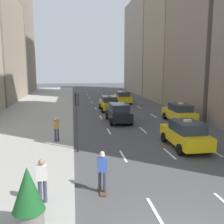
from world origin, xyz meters
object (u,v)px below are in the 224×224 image
(taxi_lead, at_px, (109,103))
(sedan_black_near, at_px, (119,113))
(taxi_second, at_px, (123,97))
(taxi_third, at_px, (186,134))
(pedestrian_far_walking, at_px, (57,128))
(taxi_fourth, at_px, (179,113))
(planter_with_shrub, at_px, (28,197))
(pedestrian_near_curb, at_px, (42,179))
(traffic_light_pole, at_px, (77,112))
(skateboarder, at_px, (102,170))

(taxi_lead, relative_size, sedan_black_near, 0.97)
(taxi_second, height_order, taxi_third, same)
(pedestrian_far_walking, bearing_deg, taxi_fourth, 26.58)
(taxi_second, height_order, taxi_fourth, same)
(pedestrian_far_walking, bearing_deg, taxi_lead, 67.71)
(taxi_second, height_order, planter_with_shrub, planter_with_shrub)
(taxi_lead, distance_m, pedestrian_far_walking, 14.00)
(taxi_fourth, xyz_separation_m, sedan_black_near, (-5.60, 0.77, 0.02))
(sedan_black_near, distance_m, pedestrian_near_curb, 15.37)
(sedan_black_near, height_order, traffic_light_pole, traffic_light_pole)
(planter_with_shrub, relative_size, pedestrian_near_curb, 1.18)
(skateboarder, bearing_deg, pedestrian_far_walking, 106.70)
(taxi_third, xyz_separation_m, skateboarder, (-5.88, -5.23, 0.08))
(skateboarder, height_order, traffic_light_pole, traffic_light_pole)
(taxi_lead, height_order, pedestrian_far_walking, taxi_lead)
(planter_with_shrub, relative_size, traffic_light_pole, 0.54)
(sedan_black_near, relative_size, pedestrian_far_walking, 2.76)
(taxi_third, relative_size, skateboarder, 2.52)
(pedestrian_near_curb, bearing_deg, sedan_black_near, 69.61)
(taxi_lead, bearing_deg, taxi_second, 64.62)
(taxi_second, distance_m, sedan_black_near, 12.93)
(pedestrian_far_walking, bearing_deg, planter_with_shrub, -91.71)
(taxi_fourth, bearing_deg, taxi_second, 101.81)
(traffic_light_pole, bearing_deg, sedan_black_near, 64.12)
(skateboarder, bearing_deg, pedestrian_near_curb, -161.77)
(taxi_second, distance_m, skateboarder, 26.93)
(taxi_second, height_order, sedan_black_near, taxi_second)
(skateboarder, distance_m, planter_with_shrub, 3.36)
(sedan_black_near, xyz_separation_m, pedestrian_far_walking, (-5.31, -6.23, 0.17))
(planter_with_shrub, height_order, pedestrian_far_walking, planter_with_shrub)
(planter_with_shrub, height_order, pedestrian_near_curb, planter_with_shrub)
(skateboarder, xyz_separation_m, planter_with_shrub, (-2.52, -2.22, 0.19))
(sedan_black_near, bearing_deg, taxi_lead, 90.00)
(pedestrian_far_walking, height_order, traffic_light_pole, traffic_light_pole)
(traffic_light_pole, bearing_deg, taxi_lead, 75.12)
(pedestrian_far_walking, distance_m, traffic_light_pole, 2.70)
(pedestrian_far_walking, xyz_separation_m, traffic_light_pole, (1.36, -1.91, 1.34))
(sedan_black_near, bearing_deg, pedestrian_far_walking, -130.43)
(pedestrian_near_curb, relative_size, traffic_light_pole, 0.46)
(taxi_third, relative_size, sedan_black_near, 0.97)
(taxi_second, xyz_separation_m, taxi_fourth, (2.80, -13.40, 0.00))
(taxi_second, xyz_separation_m, pedestrian_far_walking, (-8.11, -18.85, 0.19))
(taxi_third, relative_size, planter_with_shrub, 2.26)
(pedestrian_near_curb, bearing_deg, planter_with_shrub, -99.34)
(taxi_third, xyz_separation_m, planter_with_shrub, (-8.40, -7.45, 0.27))
(taxi_fourth, height_order, pedestrian_near_curb, taxi_fourth)
(traffic_light_pole, bearing_deg, pedestrian_near_curb, -102.63)
(taxi_lead, height_order, taxi_fourth, same)
(taxi_second, distance_m, taxi_fourth, 13.69)
(pedestrian_near_curb, bearing_deg, pedestrian_far_walking, 89.68)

